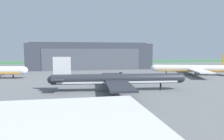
% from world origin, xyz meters
% --- Properties ---
extents(ground_plane, '(440.00, 440.00, 0.00)m').
position_xyz_m(ground_plane, '(0.00, 0.00, 0.00)').
color(ground_plane, slate).
extents(grass_field_strip, '(440.00, 56.00, 0.08)m').
position_xyz_m(grass_field_strip, '(0.00, 178.61, 0.04)').
color(grass_field_strip, '#35783E').
rests_on(grass_field_strip, ground_plane).
extents(maintenance_hangar, '(89.19, 36.84, 20.01)m').
position_xyz_m(maintenance_hangar, '(-6.49, 91.34, 9.54)').
color(maintenance_hangar, '#383D47').
rests_on(maintenance_hangar, ground_plane).
extents(airliner_far_left, '(44.74, 42.02, 12.07)m').
position_xyz_m(airliner_far_left, '(46.92, 34.55, 3.67)').
color(airliner_far_left, silver).
rests_on(airliner_far_left, ground_plane).
extents(airliner_near_right, '(47.24, 40.99, 11.71)m').
position_xyz_m(airliner_near_right, '(-4.65, -1.03, 4.00)').
color(airliner_near_right, '#282B33').
rests_on(airliner_near_right, ground_plane).
extents(pushback_tractor, '(2.93, 3.84, 2.38)m').
position_xyz_m(pushback_tractor, '(4.99, 34.61, 1.26)').
color(pushback_tractor, '#2D2D33').
rests_on(pushback_tractor, ground_plane).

